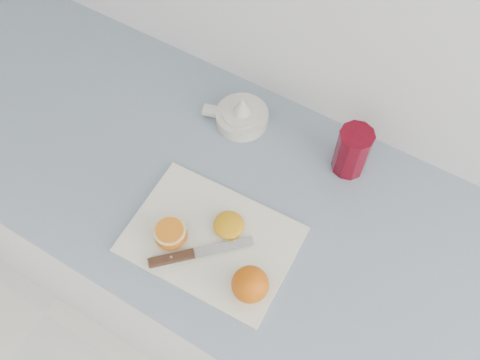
# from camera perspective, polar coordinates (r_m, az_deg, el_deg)

# --- Properties ---
(counter) EXTENTS (2.34, 0.64, 0.89)m
(counter) POSITION_cam_1_polar(r_m,az_deg,el_deg) (1.58, 3.18, -11.23)
(counter) COLOR white
(counter) RESTS_ON ground
(cutting_board) EXTENTS (0.36, 0.26, 0.01)m
(cutting_board) POSITION_cam_1_polar(r_m,az_deg,el_deg) (1.14, -3.08, -6.38)
(cutting_board) COLOR white
(cutting_board) RESTS_ON counter
(whole_orange) EXTENTS (0.07, 0.07, 0.07)m
(whole_orange) POSITION_cam_1_polar(r_m,az_deg,el_deg) (1.05, 1.08, -11.07)
(whole_orange) COLOR orange
(whole_orange) RESTS_ON cutting_board
(half_orange) EXTENTS (0.07, 0.07, 0.04)m
(half_orange) POSITION_cam_1_polar(r_m,az_deg,el_deg) (1.12, -7.42, -5.75)
(half_orange) COLOR orange
(half_orange) RESTS_ON cutting_board
(squeezed_shell) EXTENTS (0.07, 0.07, 0.03)m
(squeezed_shell) POSITION_cam_1_polar(r_m,az_deg,el_deg) (1.13, -1.21, -4.80)
(squeezed_shell) COLOR orange
(squeezed_shell) RESTS_ON cutting_board
(paring_knife) EXTENTS (0.17, 0.17, 0.01)m
(paring_knife) POSITION_cam_1_polar(r_m,az_deg,el_deg) (1.12, -6.33, -8.08)
(paring_knife) COLOR #442819
(paring_knife) RESTS_ON cutting_board
(citrus_juicer) EXTENTS (0.16, 0.13, 0.09)m
(citrus_juicer) POSITION_cam_1_polar(r_m,az_deg,el_deg) (1.29, 0.15, 6.94)
(citrus_juicer) COLOR white
(citrus_juicer) RESTS_ON counter
(red_tumbler) EXTENTS (0.08, 0.08, 0.13)m
(red_tumbler) POSITION_cam_1_polar(r_m,az_deg,el_deg) (1.21, 11.84, 2.90)
(red_tumbler) COLOR #640312
(red_tumbler) RESTS_ON counter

